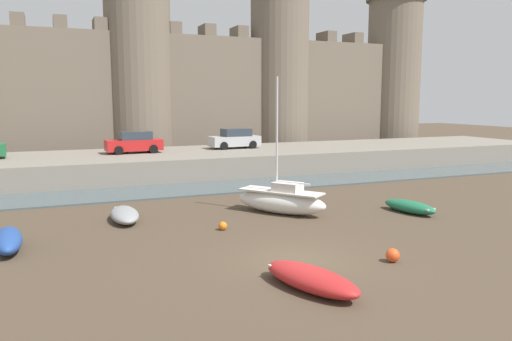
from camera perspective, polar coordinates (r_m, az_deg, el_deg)
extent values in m
plane|color=#4C3D2D|center=(17.86, 4.73, -10.19)|extent=(160.00, 160.00, 0.00)
cube|color=#47565B|center=(31.40, -7.71, -2.14)|extent=(80.00, 4.50, 0.10)
cube|color=gray|center=(38.27, -10.50, 0.79)|extent=(68.84, 10.00, 1.63)
cube|color=#706354|center=(47.64, -13.14, 8.09)|extent=(56.84, 2.80, 11.52)
cylinder|color=#706354|center=(47.71, -13.24, 11.02)|extent=(5.89, 5.89, 16.40)
cylinder|color=#706354|center=(51.96, 2.71, 10.97)|extent=(5.89, 5.89, 16.40)
cylinder|color=#706354|center=(59.38, 15.44, 10.33)|extent=(5.89, 5.89, 16.40)
cube|color=#6A5E4F|center=(47.48, -25.58, 15.17)|extent=(1.10, 2.52, 1.10)
cube|color=#6A5E4F|center=(47.46, -21.50, 15.40)|extent=(1.10, 2.52, 1.10)
cube|color=#6A5E4F|center=(47.66, -17.42, 15.55)|extent=(1.10, 2.52, 1.10)
cube|color=#6A5E4F|center=(48.71, -9.45, 15.64)|extent=(1.10, 2.52, 1.10)
cube|color=#6A5E4F|center=(49.56, -5.63, 15.57)|extent=(1.10, 2.52, 1.10)
cube|color=#6A5E4F|center=(50.60, -1.95, 15.45)|extent=(1.10, 2.52, 1.10)
cube|color=#6A5E4F|center=(54.78, 8.04, 14.81)|extent=(1.10, 2.52, 1.10)
cube|color=#6A5E4F|center=(56.49, 10.99, 14.54)|extent=(1.10, 2.52, 1.10)
ellipsoid|color=#234793|center=(20.98, -26.50, -7.15)|extent=(1.18, 3.25, 0.77)
ellipsoid|color=blue|center=(20.96, -26.51, -7.00)|extent=(0.92, 2.66, 0.42)
cube|color=beige|center=(20.72, -26.53, -7.05)|extent=(0.87, 0.24, 0.06)
cube|color=beige|center=(22.17, -26.47, -6.15)|extent=(0.57, 0.31, 0.08)
ellipsoid|color=red|center=(15.21, 6.30, -12.19)|extent=(2.34, 3.76, 0.67)
ellipsoid|color=#F23939|center=(15.19, 6.30, -11.98)|extent=(1.87, 3.07, 0.37)
cube|color=beige|center=(15.01, 7.06, -12.08)|extent=(1.10, 0.53, 0.06)
cube|color=beige|center=(16.10, 2.65, -10.69)|extent=(0.76, 0.49, 0.08)
ellipsoid|color=#1E6B47|center=(26.06, 17.14, -3.97)|extent=(1.63, 3.15, 0.61)
ellipsoid|color=#339266|center=(26.05, 17.15, -3.84)|extent=(1.30, 2.58, 0.34)
cube|color=beige|center=(26.18, 16.76, -3.68)|extent=(0.91, 0.38, 0.06)
cube|color=beige|center=(25.35, 19.21, -4.22)|extent=(0.62, 0.39, 0.08)
ellipsoid|color=silver|center=(24.76, 2.85, -3.62)|extent=(4.03, 4.75, 1.14)
cube|color=silver|center=(24.66, 2.86, -2.40)|extent=(3.51, 4.15, 0.08)
cube|color=silver|center=(24.44, 3.61, -1.88)|extent=(1.56, 1.65, 0.44)
cylinder|color=silver|center=(24.42, 2.40, 4.17)|extent=(0.10, 0.10, 5.56)
cylinder|color=silver|center=(24.35, 3.86, -1.38)|extent=(1.35, 1.80, 0.08)
ellipsoid|color=gray|center=(24.02, -14.79, -4.91)|extent=(1.35, 3.24, 0.60)
ellipsoid|color=silver|center=(24.00, -14.79, -4.77)|extent=(1.06, 2.65, 0.33)
cube|color=beige|center=(23.76, -14.73, -4.80)|extent=(1.07, 0.23, 0.06)
cube|color=beige|center=(25.21, -15.09, -4.12)|extent=(0.70, 0.30, 0.08)
sphere|color=#E04C1E|center=(18.18, 15.35, -9.32)|extent=(0.49, 0.49, 0.49)
sphere|color=orange|center=(21.73, -3.81, -6.33)|extent=(0.38, 0.38, 0.38)
cube|color=#B2B5B7|center=(41.06, -2.47, 3.39)|extent=(4.18, 1.91, 0.80)
cube|color=#2D3842|center=(41.07, -2.28, 4.37)|extent=(2.33, 1.61, 0.64)
cylinder|color=black|center=(39.82, -3.68, 2.83)|extent=(0.65, 0.21, 0.64)
cylinder|color=black|center=(41.40, -4.55, 3.02)|extent=(0.65, 0.21, 0.64)
cylinder|color=black|center=(40.83, -0.36, 2.97)|extent=(0.65, 0.21, 0.64)
cylinder|color=black|center=(42.37, -1.33, 3.16)|extent=(0.65, 0.21, 0.64)
cube|color=red|center=(38.53, -13.78, 2.85)|extent=(4.18, 1.91, 0.80)
cube|color=#2D3842|center=(38.50, -13.60, 3.90)|extent=(2.33, 1.61, 0.64)
cylinder|color=black|center=(37.49, -15.41, 2.22)|extent=(0.65, 0.21, 0.64)
cylinder|color=black|center=(39.15, -15.84, 2.45)|extent=(0.65, 0.21, 0.64)
cylinder|color=black|center=(38.00, -11.63, 2.42)|extent=(0.65, 0.21, 0.64)
cylinder|color=black|center=(39.65, -12.22, 2.64)|extent=(0.65, 0.21, 0.64)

